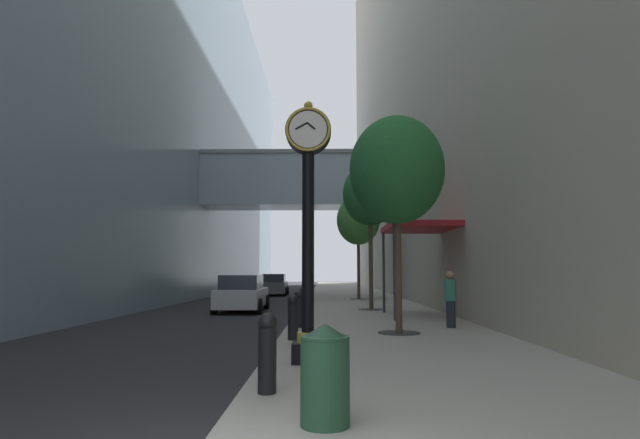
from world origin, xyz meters
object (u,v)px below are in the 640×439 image
trash_bin (325,373)px  car_silver_near (242,294)px  street_tree_near (397,171)px  pedestrian_walking (450,298)px  bollard_third (293,316)px  bollard_fifth (303,303)px  street_tree_mid_near (370,195)px  bollard_fourth (299,308)px  bollard_nearest (267,351)px  street_clock (308,216)px  street_tree_mid_far (358,220)px  car_grey_mid (274,285)px

trash_bin → car_silver_near: bearing=102.2°
street_tree_near → pedestrian_walking: size_ratio=3.58×
car_silver_near → bollard_third: bearing=-74.2°
bollard_third → bollard_fifth: bearing=90.0°
street_tree_mid_near → bollard_fourth: bearing=-111.2°
trash_bin → car_silver_near: (-3.67, 16.92, 0.10)m
bollard_nearest → pedestrian_walking: bearing=61.1°
pedestrian_walking → car_silver_near: 10.52m
street_clock → street_tree_near: bearing=62.8°
street_clock → bollard_nearest: bearing=-101.4°
car_silver_near → street_tree_near: bearing=-58.0°
street_tree_mid_far → trash_bin: bearing=-94.5°
street_clock → car_silver_near: (-3.36, 13.25, -1.97)m
car_silver_near → bollard_nearest: bearing=-79.4°
bollard_third → bollard_fifth: 5.25m
bollard_nearest → street_tree_near: street_tree_near is taller
bollard_nearest → street_tree_near: (2.68, 6.58, 3.74)m
bollard_nearest → car_silver_near: 15.78m
street_clock → car_grey_mid: size_ratio=1.04×
street_tree_mid_near → car_grey_mid: size_ratio=1.37×
bollard_nearest → street_tree_near: bearing=67.9°
pedestrian_walking → street_tree_mid_near: bearing=103.6°
bollard_third → street_tree_mid_far: (2.68, 17.72, 4.04)m
street_clock → car_silver_near: size_ratio=1.06×
bollard_fifth → street_clock: bearing=-86.8°
bollard_fourth → street_tree_near: (2.68, -1.29, 3.74)m
bollard_fourth → car_silver_near: size_ratio=0.24×
bollard_fifth → pedestrian_walking: size_ratio=0.65×
bollard_third → street_tree_mid_far: size_ratio=0.17×
street_tree_mid_near → car_grey_mid: 17.38m
bollard_nearest → bollard_fifth: 10.50m
bollard_nearest → bollard_third: size_ratio=1.00×
bollard_fifth → car_grey_mid: size_ratio=0.23×
street_clock → trash_bin: (0.31, -3.67, -2.07)m
car_silver_near → bollard_fifth: bearing=-60.0°
car_grey_mid → trash_bin: bearing=-83.3°
bollard_fourth → trash_bin: 9.31m
street_clock → bollard_third: size_ratio=4.52×
trash_bin → car_grey_mid: bearing=96.7°
bollard_fifth → trash_bin: trash_bin is taller
street_clock → bollard_third: (-0.46, 2.99, -2.06)m
bollard_fourth → car_grey_mid: bearing=97.6°
bollard_fourth → street_tree_mid_near: street_tree_mid_near is taller
bollard_fourth → car_silver_near: 8.17m
bollard_fifth → pedestrian_walking: pedestrian_walking is taller
trash_bin → car_grey_mid: size_ratio=0.23×
street_tree_mid_far → pedestrian_walking: size_ratio=3.77×
bollard_third → trash_bin: 6.70m
bollard_third → pedestrian_walking: bearing=31.3°
street_clock → bollard_fourth: (-0.46, 5.61, -2.06)m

